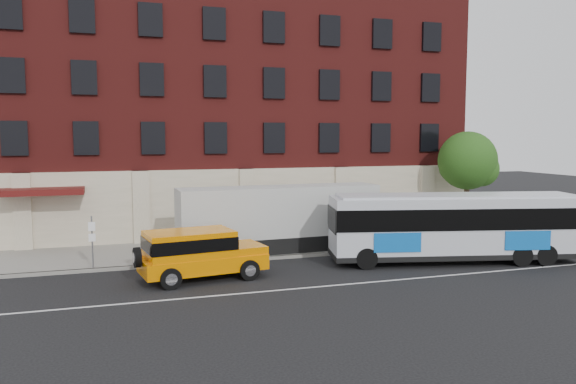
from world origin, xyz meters
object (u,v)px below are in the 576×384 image
object	(u,v)px
street_tree	(468,163)
sign_pole	(92,239)
shipping_container	(280,220)
yellow_suv	(197,251)
city_bus	(456,225)

from	to	relation	value
street_tree	sign_pole	bearing A→B (deg)	-171.39
shipping_container	yellow_suv	bearing A→B (deg)	-140.35
sign_pole	street_tree	bearing A→B (deg)	8.61
shipping_container	street_tree	bearing A→B (deg)	9.72
street_tree	city_bus	world-z (taller)	street_tree
yellow_suv	shipping_container	distance (m)	6.41
sign_pole	city_bus	size ratio (longest dim) A/B	0.20
street_tree	city_bus	size ratio (longest dim) A/B	0.50
city_bus	yellow_suv	size ratio (longest dim) A/B	2.17
city_bus	yellow_suv	world-z (taller)	city_bus
street_tree	city_bus	bearing A→B (deg)	-128.76
city_bus	sign_pole	bearing A→B (deg)	168.32
sign_pole	city_bus	distance (m)	16.96
yellow_suv	shipping_container	xyz separation A→B (m)	(4.92, 4.08, 0.51)
sign_pole	yellow_suv	distance (m)	5.17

